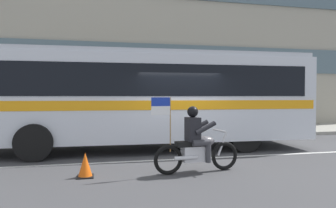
{
  "coord_description": "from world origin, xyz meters",
  "views": [
    {
      "loc": [
        -2.42,
        -9.06,
        1.81
      ],
      "look_at": [
        -0.41,
        -0.14,
        1.57
      ],
      "focal_mm": 33.04,
      "sensor_mm": 36.0,
      "label": 1
    }
  ],
  "objects_px": {
    "traffic_cone": "(85,166)",
    "fire_hydrant": "(256,123)",
    "transit_bus": "(147,94)",
    "motorcycle_with_rider": "(196,144)"
  },
  "relations": [
    {
      "from": "motorcycle_with_rider",
      "to": "traffic_cone",
      "type": "relative_size",
      "value": 3.98
    },
    {
      "from": "fire_hydrant",
      "to": "transit_bus",
      "type": "bearing_deg",
      "value": -150.91
    },
    {
      "from": "transit_bus",
      "to": "traffic_cone",
      "type": "relative_size",
      "value": 19.82
    },
    {
      "from": "motorcycle_with_rider",
      "to": "transit_bus",
      "type": "bearing_deg",
      "value": 100.94
    },
    {
      "from": "transit_bus",
      "to": "motorcycle_with_rider",
      "type": "bearing_deg",
      "value": -79.06
    },
    {
      "from": "transit_bus",
      "to": "fire_hydrant",
      "type": "bearing_deg",
      "value": 29.09
    },
    {
      "from": "traffic_cone",
      "to": "transit_bus",
      "type": "bearing_deg",
      "value": 59.29
    },
    {
      "from": "transit_bus",
      "to": "fire_hydrant",
      "type": "height_order",
      "value": "transit_bus"
    },
    {
      "from": "traffic_cone",
      "to": "fire_hydrant",
      "type": "bearing_deg",
      "value": 39.91
    },
    {
      "from": "transit_bus",
      "to": "fire_hydrant",
      "type": "relative_size",
      "value": 14.53
    }
  ]
}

